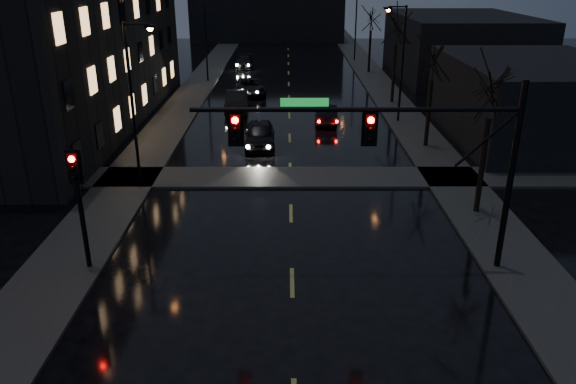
{
  "coord_description": "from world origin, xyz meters",
  "views": [
    {
      "loc": [
        -0.18,
        -9.23,
        10.42
      ],
      "look_at": [
        -0.15,
        8.65,
        3.2
      ],
      "focal_mm": 35.0,
      "sensor_mm": 36.0,
      "label": 1
    }
  ],
  "objects_px": {
    "oncoming_car_a": "(260,134)",
    "oncoming_car_d": "(244,62)",
    "lead_car": "(326,114)",
    "oncoming_car_c": "(251,87)",
    "oncoming_car_b": "(237,102)"
  },
  "relations": [
    {
      "from": "oncoming_car_a",
      "to": "oncoming_car_d",
      "type": "xyz_separation_m",
      "value": [
        -3.01,
        28.98,
        -0.13
      ]
    },
    {
      "from": "oncoming_car_a",
      "to": "oncoming_car_d",
      "type": "height_order",
      "value": "oncoming_car_a"
    },
    {
      "from": "oncoming_car_a",
      "to": "lead_car",
      "type": "relative_size",
      "value": 1.08
    },
    {
      "from": "oncoming_car_d",
      "to": "lead_car",
      "type": "height_order",
      "value": "lead_car"
    },
    {
      "from": "oncoming_car_c",
      "to": "oncoming_car_d",
      "type": "bearing_deg",
      "value": 89.43
    },
    {
      "from": "oncoming_car_a",
      "to": "oncoming_car_d",
      "type": "relative_size",
      "value": 1.02
    },
    {
      "from": "oncoming_car_b",
      "to": "lead_car",
      "type": "bearing_deg",
      "value": -29.93
    },
    {
      "from": "oncoming_car_d",
      "to": "lead_car",
      "type": "relative_size",
      "value": 1.06
    },
    {
      "from": "oncoming_car_b",
      "to": "oncoming_car_c",
      "type": "height_order",
      "value": "oncoming_car_b"
    },
    {
      "from": "oncoming_car_b",
      "to": "lead_car",
      "type": "relative_size",
      "value": 1.13
    },
    {
      "from": "oncoming_car_a",
      "to": "oncoming_car_c",
      "type": "height_order",
      "value": "oncoming_car_a"
    },
    {
      "from": "oncoming_car_c",
      "to": "oncoming_car_d",
      "type": "relative_size",
      "value": 1.11
    },
    {
      "from": "oncoming_car_a",
      "to": "oncoming_car_c",
      "type": "xyz_separation_m",
      "value": [
        -1.41,
        15.12,
        -0.09
      ]
    },
    {
      "from": "oncoming_car_a",
      "to": "lead_car",
      "type": "xyz_separation_m",
      "value": [
        4.44,
        5.53,
        -0.08
      ]
    },
    {
      "from": "oncoming_car_b",
      "to": "oncoming_car_d",
      "type": "distance_m",
      "value": 20.05
    }
  ]
}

